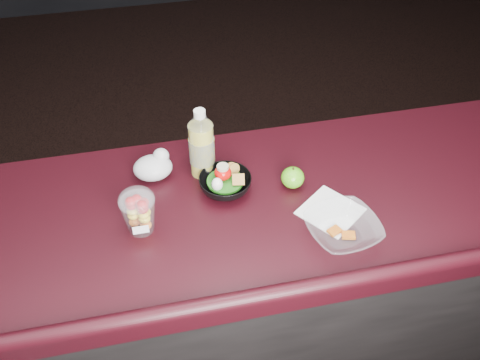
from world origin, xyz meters
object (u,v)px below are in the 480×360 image
Objects in this scene: green_apple at (293,178)px; snack_bowl at (225,183)px; takeout_bowl at (343,229)px; fruit_cup at (138,211)px; lemonade_bottle at (202,148)px.

green_apple is 0.38× the size of snack_bowl.
green_apple reaches higher than takeout_bowl.
fruit_cup is 0.49m from green_apple.
lemonade_bottle is at bearing 134.60° from takeout_bowl.
snack_bowl is 0.83× the size of takeout_bowl.
green_apple is at bearing 109.62° from takeout_bowl.
lemonade_bottle is at bearing 43.68° from fruit_cup.
green_apple is at bearing -6.90° from snack_bowl.
takeout_bowl is (0.08, -0.23, -0.01)m from green_apple.
takeout_bowl is at bearing -41.02° from snack_bowl.
takeout_bowl is (0.57, -0.15, -0.05)m from fruit_cup.
lemonade_bottle is 1.23× the size of snack_bowl.
snack_bowl is (-0.21, 0.03, -0.00)m from green_apple.
green_apple is (0.49, 0.08, -0.04)m from fruit_cup.
green_apple is 0.32× the size of takeout_bowl.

